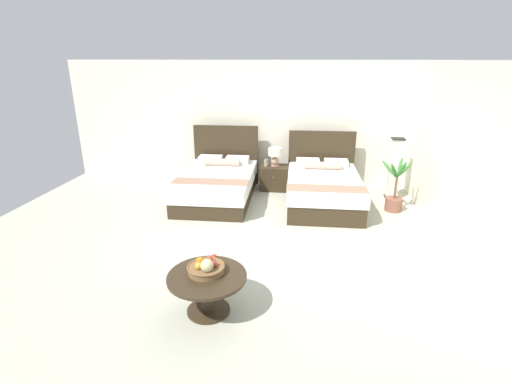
# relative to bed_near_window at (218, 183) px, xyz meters

# --- Properties ---
(ground_plane) EXTENTS (9.32, 9.81, 0.02)m
(ground_plane) POSITION_rel_bed_near_window_xyz_m (1.04, -1.78, -0.32)
(ground_plane) COLOR #B6B6A1
(wall_back) EXTENTS (9.32, 0.12, 2.63)m
(wall_back) POSITION_rel_bed_near_window_xyz_m (1.04, 1.33, 1.00)
(wall_back) COLOR silver
(wall_back) RESTS_ON ground
(wall_side_right) EXTENTS (0.12, 5.41, 2.63)m
(wall_side_right) POSITION_rel_bed_near_window_xyz_m (3.90, -1.38, 1.00)
(wall_side_right) COLOR silver
(wall_side_right) RESTS_ON ground
(bed_near_window) EXTENTS (1.45, 2.25, 1.29)m
(bed_near_window) POSITION_rel_bed_near_window_xyz_m (0.00, 0.00, 0.00)
(bed_near_window) COLOR #342819
(bed_near_window) RESTS_ON ground
(bed_near_corner) EXTENTS (1.43, 2.20, 1.23)m
(bed_near_corner) POSITION_rel_bed_near_window_xyz_m (2.07, -0.01, 0.00)
(bed_near_corner) COLOR #342819
(bed_near_corner) RESTS_ON ground
(nightstand) EXTENTS (0.59, 0.48, 0.51)m
(nightstand) POSITION_rel_bed_near_window_xyz_m (1.08, 0.69, -0.05)
(nightstand) COLOR #342819
(nightstand) RESTS_ON ground
(table_lamp) EXTENTS (0.28, 0.28, 0.38)m
(table_lamp) POSITION_rel_bed_near_window_xyz_m (1.08, 0.71, 0.45)
(table_lamp) COLOR tan
(table_lamp) RESTS_ON nightstand
(vase) EXTENTS (0.10, 0.10, 0.15)m
(vase) POSITION_rel_bed_near_window_xyz_m (0.90, 0.65, 0.28)
(vase) COLOR gray
(vase) RESTS_ON nightstand
(coffee_table) EXTENTS (0.86, 0.86, 0.46)m
(coffee_table) POSITION_rel_bed_near_window_xyz_m (0.71, -3.55, 0.03)
(coffee_table) COLOR #342819
(coffee_table) RESTS_ON ground
(fruit_bowl) EXTENTS (0.41, 0.41, 0.21)m
(fruit_bowl) POSITION_rel_bed_near_window_xyz_m (0.69, -3.51, 0.22)
(fruit_bowl) COLOR brown
(fruit_bowl) RESTS_ON coffee_table
(loose_apple) EXTENTS (0.07, 0.07, 0.07)m
(loose_apple) POSITION_rel_bed_near_window_xyz_m (0.71, -3.22, 0.19)
(loose_apple) COLOR red
(loose_apple) RESTS_ON coffee_table
(floor_lamp_corner) EXTENTS (0.24, 0.24, 1.22)m
(floor_lamp_corner) POSITION_rel_bed_near_window_xyz_m (3.46, 0.47, 0.30)
(floor_lamp_corner) COLOR black
(floor_lamp_corner) RESTS_ON ground
(potted_palm) EXTENTS (0.51, 0.50, 1.01)m
(potted_palm) POSITION_rel_bed_near_window_xyz_m (3.35, -0.22, -0.03)
(potted_palm) COLOR brown
(potted_palm) RESTS_ON ground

